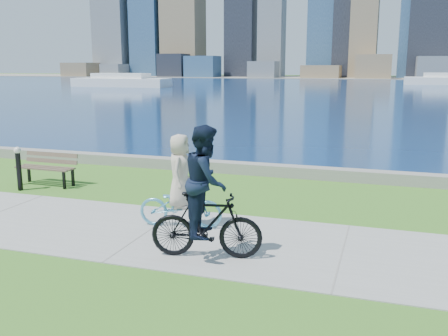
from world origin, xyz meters
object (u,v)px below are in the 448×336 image
(bollard_lamp, at_px, (19,166))
(cyclist_man, at_px, (206,203))
(cyclist_woman, at_px, (180,193))
(park_bench, at_px, (47,166))

(bollard_lamp, distance_m, cyclist_man, 7.37)
(cyclist_man, bearing_deg, cyclist_woman, 25.73)
(cyclist_woman, distance_m, cyclist_man, 1.88)
(park_bench, distance_m, cyclist_man, 7.49)
(cyclist_woman, bearing_deg, bollard_lamp, 65.46)
(bollard_lamp, bearing_deg, park_bench, 69.03)
(bollard_lamp, xyz_separation_m, cyclist_woman, (5.56, -1.59, 0.06))
(bollard_lamp, relative_size, cyclist_man, 0.51)
(bollard_lamp, xyz_separation_m, cyclist_man, (6.69, -3.07, 0.33))
(park_bench, height_order, cyclist_man, cyclist_man)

